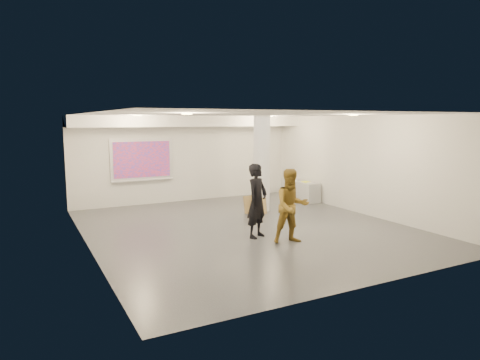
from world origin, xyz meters
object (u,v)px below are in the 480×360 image
projection_screen (142,160)px  credenza (306,191)px  column (262,164)px  woman (257,201)px  man (292,206)px

projection_screen → credenza: 5.80m
column → credenza: column is taller
woman → man: (0.47, -0.78, -0.04)m
column → projection_screen: size_ratio=1.43×
column → credenza: (2.22, 0.67, -1.16)m
column → projection_screen: bearing=139.4°
column → credenza: size_ratio=2.56×
credenza → woman: bearing=-136.2°
projection_screen → woman: bearing=-75.1°
projection_screen → man: projection_screen is taller
credenza → woman: (-3.91, -3.34, 0.56)m
column → projection_screen: 4.08m
projection_screen → credenza: bearing=-20.4°
column → man: size_ratio=1.72×
column → man: column is taller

